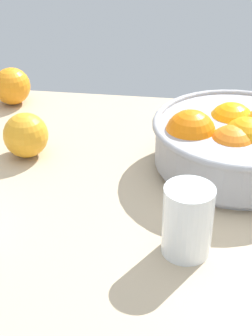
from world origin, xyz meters
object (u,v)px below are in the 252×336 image
second_glass (187,224)px  loose_orange_3 (12,86)px  loose_orange_2 (26,135)px  fruit_bowl (237,141)px

second_glass → loose_orange_3: bearing=131.6°
loose_orange_2 → loose_orange_3: size_ratio=1.01×
loose_orange_2 → second_glass: bearing=-37.6°
second_glass → loose_orange_2: second_glass is taller
second_glass → loose_orange_3: size_ratio=1.27×
fruit_bowl → loose_orange_2: 35.43cm
fruit_bowl → second_glass: size_ratio=2.88×
fruit_bowl → loose_orange_2: size_ratio=3.62×
loose_orange_3 → fruit_bowl: bearing=-24.4°
loose_orange_3 → loose_orange_2: bearing=-65.4°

